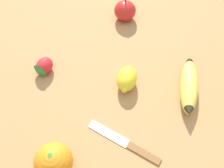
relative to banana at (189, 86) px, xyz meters
name	(u,v)px	position (x,y,z in m)	size (l,w,h in m)	color
ground_plane	(128,80)	(0.09, 0.13, -0.02)	(3.00, 3.00, 0.00)	#A87A47
banana	(189,86)	(0.00, 0.00, 0.00)	(0.17, 0.13, 0.04)	#DBCC4C
orange	(54,162)	(-0.06, 0.37, 0.02)	(0.08, 0.08, 0.08)	orange
strawberry	(43,67)	(0.21, 0.32, 0.00)	(0.07, 0.07, 0.04)	red
apple	(125,11)	(0.32, 0.03, 0.01)	(0.07, 0.07, 0.07)	red
lemon	(127,79)	(0.08, 0.14, 0.00)	(0.09, 0.09, 0.05)	yellow
paring_knife	(126,143)	(-0.07, 0.21, -0.02)	(0.16, 0.12, 0.01)	silver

